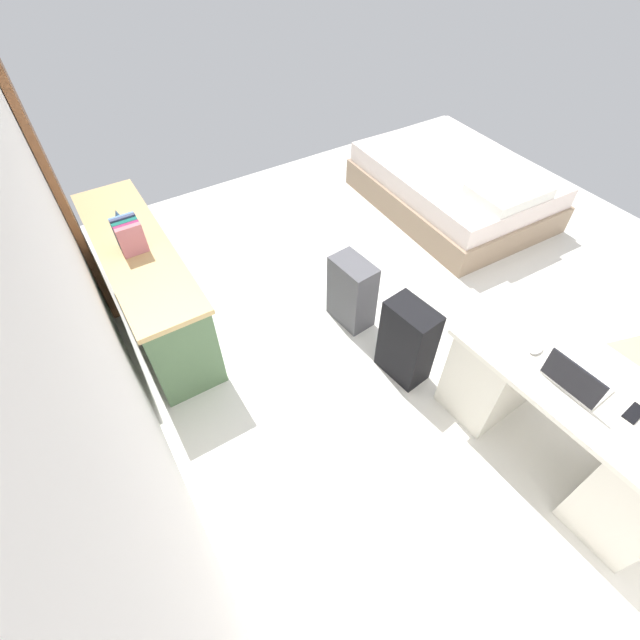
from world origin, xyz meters
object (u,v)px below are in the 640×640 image
(bed, at_px, (454,186))
(figurine_small, at_px, (118,216))
(suitcase_black, at_px, (407,342))
(laptop, at_px, (575,380))
(computer_mouse, at_px, (536,349))
(desk, at_px, (565,418))
(suitcase_spare_grey, at_px, (352,292))
(credenza, at_px, (148,284))
(cell_phone_near_laptop, at_px, (634,413))

(bed, xyz_separation_m, figurine_small, (0.36, 3.17, 0.57))
(bed, distance_m, suitcase_black, 2.31)
(suitcase_black, xyz_separation_m, figurine_small, (1.79, 1.36, 0.49))
(laptop, bearing_deg, computer_mouse, -5.81)
(suitcase_black, bearing_deg, desk, -165.93)
(suitcase_spare_grey, xyz_separation_m, laptop, (-1.58, -0.31, 0.49))
(suitcase_spare_grey, relative_size, computer_mouse, 5.84)
(desk, height_order, bed, desk)
(suitcase_black, height_order, figurine_small, figurine_small)
(desk, height_order, credenza, credenza)
(laptop, height_order, figurine_small, laptop)
(desk, height_order, cell_phone_near_laptop, cell_phone_near_laptop)
(credenza, relative_size, figurine_small, 16.36)
(computer_mouse, relative_size, cell_phone_near_laptop, 0.74)
(bed, bearing_deg, desk, 149.30)
(credenza, relative_size, suitcase_spare_grey, 3.08)
(suitcase_spare_grey, xyz_separation_m, figurine_small, (1.15, 1.34, 0.52))
(bed, xyz_separation_m, laptop, (-2.36, 1.52, 0.54))
(bed, distance_m, laptop, 2.86)
(desk, bearing_deg, bed, -30.70)
(bed, height_order, figurine_small, figurine_small)
(desk, distance_m, cell_phone_near_laptop, 0.42)
(laptop, xyz_separation_m, cell_phone_near_laptop, (-0.28, -0.12, -0.04))
(credenza, bearing_deg, suitcase_spare_grey, -122.08)
(desk, distance_m, laptop, 0.41)
(credenza, distance_m, computer_mouse, 2.75)
(laptop, distance_m, figurine_small, 3.19)
(computer_mouse, bearing_deg, suitcase_spare_grey, 11.12)
(credenza, height_order, suitcase_spare_grey, credenza)
(bed, distance_m, computer_mouse, 2.63)
(bed, height_order, computer_mouse, computer_mouse)
(credenza, distance_m, suitcase_black, 2.01)
(desk, bearing_deg, laptop, 58.97)
(suitcase_black, xyz_separation_m, laptop, (-0.94, -0.29, 0.46))
(credenza, relative_size, suitcase_black, 2.78)
(suitcase_black, relative_size, suitcase_spare_grey, 1.11)
(bed, height_order, cell_phone_near_laptop, cell_phone_near_laptop)
(desk, xyz_separation_m, computer_mouse, (0.32, 0.06, 0.36))
(computer_mouse, height_order, cell_phone_near_laptop, computer_mouse)
(desk, height_order, computer_mouse, computer_mouse)
(computer_mouse, xyz_separation_m, cell_phone_near_laptop, (-0.54, -0.10, -0.01))
(suitcase_spare_grey, bearing_deg, cell_phone_near_laptop, -172.27)
(credenza, distance_m, cell_phone_near_laptop, 3.24)
(suitcase_spare_grey, bearing_deg, laptop, -174.22)
(bed, distance_m, suitcase_spare_grey, 2.00)
(suitcase_spare_grey, height_order, figurine_small, figurine_small)
(suitcase_black, bearing_deg, computer_mouse, -161.76)
(suitcase_black, height_order, computer_mouse, computer_mouse)
(suitcase_black, height_order, cell_phone_near_laptop, cell_phone_near_laptop)
(laptop, height_order, cell_phone_near_laptop, laptop)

